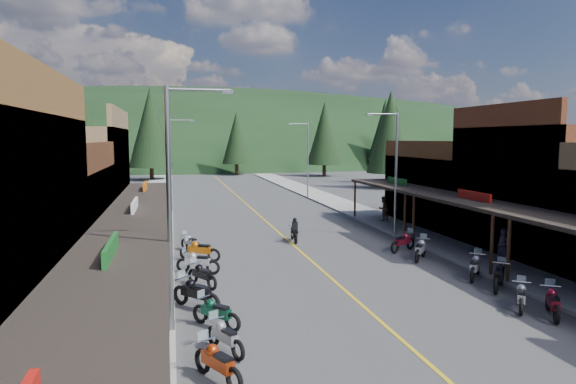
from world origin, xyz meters
TOP-DOWN VIEW (x-y plane):
  - ground at (0.00, 0.00)m, footprint 220.00×220.00m
  - centerline at (0.00, 20.00)m, footprint 0.15×90.00m
  - sidewalk_west at (-8.70, 20.00)m, footprint 3.40×94.00m
  - sidewalk_east at (8.70, 20.00)m, footprint 3.40×94.00m
  - shop_west_2 at (-13.75, 1.70)m, footprint 10.90×9.00m
  - shop_west_3 at (-13.78, 11.30)m, footprint 10.90×10.20m
  - shop_east_2 at (13.78, 1.70)m, footprint 10.90×9.00m
  - shop_east_3 at (13.75, 11.30)m, footprint 10.90×10.20m
  - streetlight_0 at (-6.95, -6.00)m, footprint 2.16×0.18m
  - streetlight_1 at (-6.95, 22.00)m, footprint 2.16×0.18m
  - streetlight_2 at (6.95, 8.00)m, footprint 2.16×0.18m
  - streetlight_3 at (6.95, 30.00)m, footprint 2.16×0.18m
  - ridge_hill at (0.00, 135.00)m, footprint 310.00×140.00m
  - pine_1 at (-24.00, 70.00)m, footprint 5.88×5.88m
  - pine_2 at (-10.00, 58.00)m, footprint 6.72×6.72m
  - pine_3 at (4.00, 66.00)m, footprint 5.04×5.04m
  - pine_4 at (18.00, 60.00)m, footprint 5.88×5.88m
  - pine_5 at (34.00, 72.00)m, footprint 6.72×6.72m
  - pine_6 at (46.00, 64.00)m, footprint 5.04×5.04m
  - pine_7 at (-32.00, 76.00)m, footprint 5.88×5.88m
  - pine_8 at (-22.00, 40.00)m, footprint 4.48×4.48m
  - pine_9 at (24.00, 45.00)m, footprint 4.93×4.93m
  - pine_10 at (-18.00, 50.00)m, footprint 5.38×5.38m
  - pine_11 at (20.00, 38.00)m, footprint 5.82×5.82m
  - bike_west_3 at (-5.95, -9.70)m, footprint 1.61×2.16m
  - bike_west_4 at (-5.57, -7.88)m, footprint 1.44×2.03m
  - bike_west_5 at (-5.65, -5.75)m, footprint 1.89×1.97m
  - bike_west_6 at (-6.22, -3.66)m, footprint 2.13×2.28m
  - bike_west_7 at (-5.83, -0.78)m, footprint 1.60×2.07m
  - bike_west_8 at (-5.90, 1.45)m, footprint 2.22×1.60m
  - bike_west_9 at (-5.68, 3.92)m, footprint 2.30×1.73m
  - bike_west_10 at (-6.04, 6.48)m, footprint 1.51×1.95m
  - bike_east_4 at (6.15, -7.38)m, footprint 1.66×2.17m
  - bike_east_5 at (5.57, -6.45)m, footprint 1.70×1.98m
  - bike_east_6 at (6.35, -4.00)m, footprint 2.00×2.09m
  - bike_east_7 at (6.35, -2.26)m, footprint 1.99×2.13m
  - bike_east_8 at (5.64, 1.63)m, footprint 1.95×2.17m
  - bike_east_9 at (5.62, 3.68)m, footprint 2.22×1.72m
  - rider_on_bike at (0.26, 7.66)m, footprint 0.85×2.09m
  - pedestrian_east_a at (8.50, -1.20)m, footprint 0.53×0.75m
  - pedestrian_east_b at (8.53, 13.26)m, footprint 1.04×0.84m

SIDE VIEW (x-z plane):
  - ground at x=0.00m, z-range 0.00..0.00m
  - ridge_hill at x=0.00m, z-range -30.00..30.00m
  - centerline at x=0.00m, z-range 0.00..0.01m
  - sidewalk_west at x=-8.70m, z-range 0.00..0.15m
  - sidewalk_east at x=8.70m, z-range 0.00..0.15m
  - bike_west_10 at x=-6.04m, z-range 0.00..1.08m
  - bike_west_4 at x=-5.57m, z-range 0.00..1.11m
  - bike_east_5 at x=5.57m, z-range 0.00..1.13m
  - bike_west_7 at x=-5.83m, z-range 0.00..1.15m
  - bike_west_5 at x=-5.65m, z-range 0.00..1.17m
  - bike_west_3 at x=-5.95m, z-range 0.00..1.19m
  - bike_east_4 at x=6.15m, z-range 0.00..1.20m
  - bike_west_8 at x=-5.90m, z-range 0.00..1.22m
  - bike_east_9 at x=5.62m, z-range 0.00..1.23m
  - bike_east_6 at x=6.35m, z-range 0.00..1.24m
  - rider_on_bike at x=0.26m, z-range -0.15..1.40m
  - bike_east_7 at x=6.35m, z-range 0.00..1.25m
  - bike_east_8 at x=5.64m, z-range 0.00..1.26m
  - bike_west_9 at x=-5.68m, z-range 0.00..1.27m
  - bike_west_6 at x=-6.22m, z-range 0.00..1.34m
  - pedestrian_east_b at x=8.53m, z-range 0.15..2.02m
  - pedestrian_east_a at x=8.50m, z-range 0.15..2.08m
  - shop_east_3 at x=13.75m, z-range -0.57..5.63m
  - shop_west_2 at x=-13.75m, z-range -0.57..5.63m
  - shop_east_2 at x=13.78m, z-range -0.58..7.62m
  - shop_west_3 at x=-13.78m, z-range -0.58..7.62m
  - streetlight_0 at x=-6.95m, z-range 0.46..8.46m
  - streetlight_1 at x=-6.95m, z-range 0.46..8.46m
  - streetlight_2 at x=6.95m, z-range 0.46..8.46m
  - streetlight_3 at x=6.95m, z-range 0.46..8.46m
  - pine_8 at x=-22.00m, z-range 0.98..10.98m
  - pine_9 at x=24.00m, z-range 0.98..11.78m
  - pine_3 at x=4.00m, z-range 0.98..11.98m
  - pine_6 at x=46.00m, z-range 0.98..11.98m
  - pine_10 at x=-18.00m, z-range 0.98..12.58m
  - pine_11 at x=20.00m, z-range 0.99..13.39m
  - pine_1 at x=-24.00m, z-range 0.99..13.49m
  - pine_4 at x=18.00m, z-range 0.99..13.49m
  - pine_7 at x=-32.00m, z-range 0.99..13.49m
  - pine_2 at x=-10.00m, z-range 0.99..14.99m
  - pine_5 at x=34.00m, z-range 0.99..14.99m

